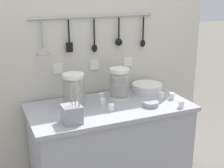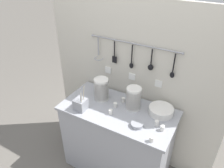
{
  "view_description": "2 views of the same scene",
  "coord_description": "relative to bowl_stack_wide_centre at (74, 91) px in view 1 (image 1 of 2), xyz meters",
  "views": [
    {
      "loc": [
        -0.8,
        -1.9,
        1.66
      ],
      "look_at": [
        0.01,
        -0.01,
        1.0
      ],
      "focal_mm": 50.0,
      "sensor_mm": 36.0,
      "label": 1
    },
    {
      "loc": [
        0.78,
        -1.51,
        2.2
      ],
      "look_at": [
        -0.08,
        0.02,
        1.11
      ],
      "focal_mm": 35.0,
      "sensor_mm": 36.0,
      "label": 2
    }
  ],
  "objects": [
    {
      "name": "cup_back_right",
      "position": [
        0.71,
        -0.14,
        -0.1
      ],
      "size": [
        0.04,
        0.04,
        0.05
      ],
      "color": "silver",
      "rests_on": "counter"
    },
    {
      "name": "plate_stack",
      "position": [
        0.62,
        0.08,
        -0.09
      ],
      "size": [
        0.24,
        0.24,
        0.07
      ],
      "color": "silver",
      "rests_on": "counter"
    },
    {
      "name": "cup_mid_row",
      "position": [
        0.68,
        -0.31,
        -0.1
      ],
      "size": [
        0.04,
        0.04,
        0.05
      ],
      "color": "silver",
      "rests_on": "counter"
    },
    {
      "name": "cup_back_left",
      "position": [
        0.65,
        -0.1,
        -0.1
      ],
      "size": [
        0.04,
        0.04,
        0.05
      ],
      "color": "silver",
      "rests_on": "counter"
    },
    {
      "name": "cup_by_caddy",
      "position": [
        0.19,
        -0.05,
        -0.1
      ],
      "size": [
        0.04,
        0.04,
        0.05
      ],
      "color": "silver",
      "rests_on": "counter"
    },
    {
      "name": "bowl_stack_back_corner",
      "position": [
        0.36,
        0.02,
        -0.0
      ],
      "size": [
        0.15,
        0.15,
        0.24
      ],
      "color": "silver",
      "rests_on": "counter"
    },
    {
      "name": "cup_edge_far",
      "position": [
        0.21,
        -0.17,
        -0.1
      ],
      "size": [
        0.04,
        0.04,
        0.05
      ],
      "color": "silver",
      "rests_on": "counter"
    },
    {
      "name": "counter",
      "position": [
        0.24,
        -0.07,
        -0.54
      ],
      "size": [
        1.15,
        0.58,
        0.84
      ],
      "color": "#9EA0A8",
      "rests_on": "ground"
    },
    {
      "name": "cutlery_caddy",
      "position": [
        -0.09,
        -0.25,
        -0.06
      ],
      "size": [
        0.12,
        0.12,
        0.27
      ],
      "color": "#93969E",
      "rests_on": "counter"
    },
    {
      "name": "bowl_stack_wide_centre",
      "position": [
        0.0,
        0.0,
        0.0
      ],
      "size": [
        0.15,
        0.15,
        0.24
      ],
      "color": "silver",
      "rests_on": "counter"
    },
    {
      "name": "steel_mixing_bowl",
      "position": [
        0.5,
        -0.2,
        -0.1
      ],
      "size": [
        0.11,
        0.11,
        0.03
      ],
      "color": "#93969E",
      "rests_on": "counter"
    },
    {
      "name": "back_wall",
      "position": [
        0.24,
        0.25,
        -0.03
      ],
      "size": [
        1.95,
        0.11,
        1.86
      ],
      "color": "beige",
      "rests_on": "ground"
    },
    {
      "name": "cup_beside_plates",
      "position": [
        0.23,
        0.06,
        -0.1
      ],
      "size": [
        0.04,
        0.04,
        0.05
      ],
      "color": "silver",
      "rests_on": "counter"
    }
  ]
}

